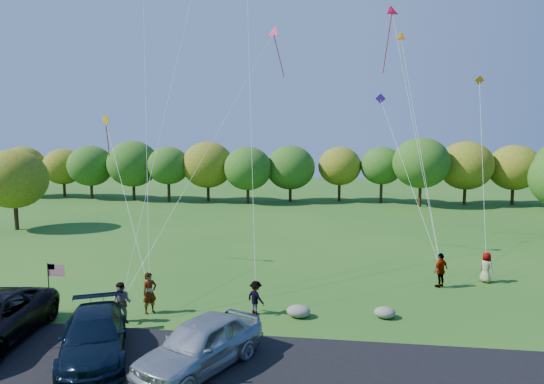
{
  "coord_description": "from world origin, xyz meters",
  "views": [
    {
      "loc": [
        5.48,
        -19.84,
        8.38
      ],
      "look_at": [
        1.95,
        6.0,
        5.16
      ],
      "focal_mm": 32.0,
      "sensor_mm": 36.0,
      "label": 1
    }
  ],
  "objects_px": {
    "flyer_b": "(122,303)",
    "flyer_d": "(441,270)",
    "flyer_a": "(150,293)",
    "flyer_c": "(256,297)",
    "flyer_e": "(486,267)",
    "minivan_navy": "(94,337)",
    "minivan_silver": "(200,344)"
  },
  "relations": [
    {
      "from": "flyer_b",
      "to": "flyer_d",
      "type": "height_order",
      "value": "flyer_d"
    },
    {
      "from": "flyer_a",
      "to": "flyer_c",
      "type": "height_order",
      "value": "flyer_a"
    },
    {
      "from": "flyer_a",
      "to": "flyer_c",
      "type": "relative_size",
      "value": 1.24
    },
    {
      "from": "flyer_a",
      "to": "flyer_e",
      "type": "relative_size",
      "value": 1.13
    },
    {
      "from": "minivan_navy",
      "to": "flyer_a",
      "type": "distance_m",
      "value": 4.74
    },
    {
      "from": "flyer_e",
      "to": "flyer_d",
      "type": "bearing_deg",
      "value": 81.12
    },
    {
      "from": "flyer_b",
      "to": "flyer_d",
      "type": "bearing_deg",
      "value": 23.39
    },
    {
      "from": "minivan_silver",
      "to": "flyer_c",
      "type": "xyz_separation_m",
      "value": [
        1.02,
        5.59,
        -0.19
      ]
    },
    {
      "from": "minivan_navy",
      "to": "flyer_c",
      "type": "relative_size",
      "value": 3.6
    },
    {
      "from": "flyer_d",
      "to": "flyer_e",
      "type": "distance_m",
      "value": 2.97
    },
    {
      "from": "minivan_navy",
      "to": "flyer_b",
      "type": "relative_size",
      "value": 3.06
    },
    {
      "from": "minivan_navy",
      "to": "flyer_c",
      "type": "height_order",
      "value": "minivan_navy"
    },
    {
      "from": "flyer_c",
      "to": "flyer_e",
      "type": "xyz_separation_m",
      "value": [
        12.0,
        6.44,
        0.07
      ]
    },
    {
      "from": "flyer_d",
      "to": "flyer_b",
      "type": "bearing_deg",
      "value": -18.16
    },
    {
      "from": "flyer_b",
      "to": "minivan_navy",
      "type": "bearing_deg",
      "value": -83.73
    },
    {
      "from": "flyer_c",
      "to": "flyer_d",
      "type": "xyz_separation_m",
      "value": [
        9.3,
        5.21,
        0.17
      ]
    },
    {
      "from": "minivan_navy",
      "to": "flyer_a",
      "type": "xyz_separation_m",
      "value": [
        0.27,
        4.73,
        0.09
      ]
    },
    {
      "from": "flyer_b",
      "to": "minivan_silver",
      "type": "bearing_deg",
      "value": -40.55
    },
    {
      "from": "flyer_c",
      "to": "minivan_silver",
      "type": "bearing_deg",
      "value": 116.4
    },
    {
      "from": "minivan_silver",
      "to": "flyer_b",
      "type": "distance_m",
      "value": 5.94
    },
    {
      "from": "minivan_navy",
      "to": "flyer_e",
      "type": "distance_m",
      "value": 20.8
    },
    {
      "from": "flyer_e",
      "to": "minivan_navy",
      "type": "bearing_deg",
      "value": 90.85
    },
    {
      "from": "flyer_d",
      "to": "minivan_silver",
      "type": "bearing_deg",
      "value": 2.77
    },
    {
      "from": "flyer_b",
      "to": "flyer_e",
      "type": "distance_m",
      "value": 19.53
    },
    {
      "from": "minivan_silver",
      "to": "flyer_c",
      "type": "distance_m",
      "value": 5.68
    },
    {
      "from": "minivan_silver",
      "to": "flyer_e",
      "type": "bearing_deg",
      "value": 68.67
    },
    {
      "from": "flyer_a",
      "to": "flyer_d",
      "type": "bearing_deg",
      "value": -28.89
    },
    {
      "from": "minivan_navy",
      "to": "flyer_d",
      "type": "distance_m",
      "value": 17.88
    },
    {
      "from": "flyer_a",
      "to": "flyer_d",
      "type": "distance_m",
      "value": 15.33
    },
    {
      "from": "minivan_silver",
      "to": "flyer_d",
      "type": "xyz_separation_m",
      "value": [
        10.32,
        10.79,
        -0.02
      ]
    },
    {
      "from": "minivan_navy",
      "to": "minivan_silver",
      "type": "xyz_separation_m",
      "value": [
        4.15,
        -0.29,
        0.09
      ]
    },
    {
      "from": "flyer_d",
      "to": "flyer_e",
      "type": "xyz_separation_m",
      "value": [
        2.7,
        1.24,
        -0.09
      ]
    }
  ]
}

